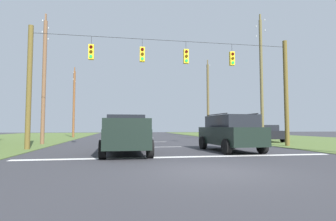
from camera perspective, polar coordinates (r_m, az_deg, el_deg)
The scene contains 18 objects.
ground_plane at distance 8.41m, azimuth 9.52°, elevation -12.71°, with size 120.00×120.00×0.00m, color #333338.
shoulder_grass_right at distance 29.32m, azimuth 29.04°, elevation -5.71°, with size 16.00×80.00×0.03m, color #506730.
stop_bar_stripe at distance 12.08m, azimuth 3.37°, elevation -9.92°, with size 14.44×0.45×0.01m, color white.
lane_dash_0 at distance 17.95m, azimuth -1.05°, elevation -7.84°, with size 0.15×2.50×0.01m, color white.
lane_dash_1 at distance 23.93m, azimuth -3.28°, elevation -6.76°, with size 0.15×2.50×0.01m, color white.
lane_dash_2 at distance 33.03m, azimuth -5.11°, elevation -5.86°, with size 0.15×2.50×0.01m, color white.
lane_dash_3 at distance 36.52m, azimuth -5.56°, elevation -5.64°, with size 0.15×2.50×0.01m, color white.
lane_dash_4 at distance 44.56m, azimuth -6.34°, elevation -5.25°, with size 0.15×2.50×0.01m, color white.
overhead_signal_span at distance 17.42m, azimuth -0.08°, elevation 5.88°, with size 17.25×0.31×7.51m.
pickup_truck at distance 13.40m, azimuth -9.05°, elevation -5.13°, with size 2.30×5.41×1.95m.
suv_black at distance 15.14m, azimuth 13.21°, elevation -4.54°, with size 2.42×4.90×2.05m.
distant_car_crossing_white at distance 32.99m, azimuth 15.67°, elevation -4.38°, with size 4.34×2.11×1.52m.
distant_car_oncoming at distance 21.18m, azimuth -8.46°, elevation -5.02°, with size 2.25×4.41×1.52m.
distant_car_far_parked at distance 25.72m, azimuth 20.06°, elevation -4.57°, with size 2.04×4.31×1.52m.
utility_pole_mid_right at distance 24.32m, azimuth 19.45°, elevation 6.83°, with size 0.26×1.57×11.17m.
utility_pole_far_right at distance 38.09m, azimuth 8.59°, elevation 2.38°, with size 0.34×1.85×10.96m.
utility_pole_mid_left at distance 22.88m, azimuth -25.11°, elevation 6.27°, with size 0.29×1.70×10.27m.
utility_pole_far_left at distance 35.93m, azimuth -19.58°, elevation 1.74°, with size 0.28×1.77×9.02m.
Camera 1 is at (-2.74, -7.84, 1.35)m, focal length 28.34 mm.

